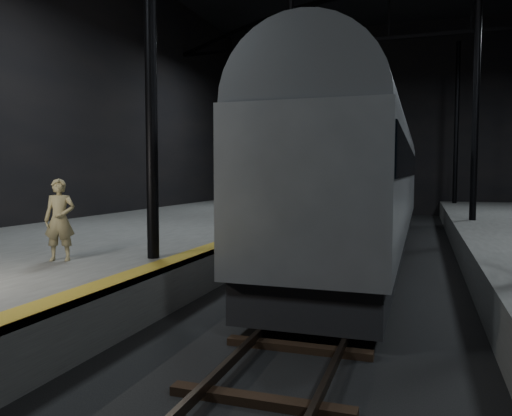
% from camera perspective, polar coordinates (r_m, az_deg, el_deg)
% --- Properties ---
extents(ground, '(44.00, 44.00, 0.00)m').
position_cam_1_polar(ground, '(14.14, 10.63, -7.84)').
color(ground, black).
rests_on(ground, ground).
extents(platform_left, '(9.00, 43.80, 1.00)m').
position_cam_1_polar(platform_left, '(16.77, -15.72, -4.33)').
color(platform_left, '#4B4B49').
rests_on(platform_left, ground).
extents(tactile_strip, '(0.50, 43.80, 0.01)m').
position_cam_1_polar(tactile_strip, '(14.75, -1.94, -3.32)').
color(tactile_strip, olive).
rests_on(tactile_strip, platform_left).
extents(track, '(2.40, 43.00, 0.24)m').
position_cam_1_polar(track, '(14.12, 10.63, -7.57)').
color(track, '#3F3328').
rests_on(track, ground).
extents(train, '(2.99, 19.98, 5.34)m').
position_cam_1_polar(train, '(17.75, 12.50, 4.21)').
color(train, '#999CA1').
rests_on(train, ground).
extents(woman, '(0.76, 0.64, 1.77)m').
position_cam_1_polar(woman, '(11.50, -21.52, -1.26)').
color(woman, '#94865A').
rests_on(woman, platform_left).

